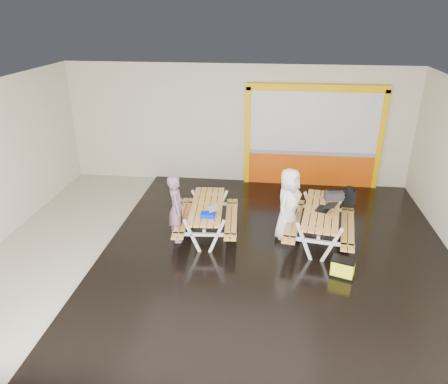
# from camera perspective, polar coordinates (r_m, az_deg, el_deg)

# --- Properties ---
(room) EXTENTS (10.02, 8.02, 3.52)m
(room) POSITION_cam_1_polar(r_m,az_deg,el_deg) (8.57, -0.72, 2.16)
(room) COLOR #B9B09C
(room) RESTS_ON ground
(deck) EXTENTS (7.50, 7.98, 0.05)m
(deck) POSITION_cam_1_polar(r_m,az_deg,el_deg) (9.29, 7.08, -8.13)
(deck) COLOR black
(deck) RESTS_ON room
(kiosk) EXTENTS (3.88, 0.16, 3.00)m
(kiosk) POSITION_cam_1_polar(r_m,az_deg,el_deg) (12.38, 11.96, 7.05)
(kiosk) COLOR #DD4E08
(kiosk) RESTS_ON room
(picnic_table_left) EXTENTS (1.51, 2.11, 0.81)m
(picnic_table_left) POSITION_cam_1_polar(r_m,az_deg,el_deg) (9.60, -2.31, -2.79)
(picnic_table_left) COLOR gold
(picnic_table_left) RESTS_ON deck
(picnic_table_right) EXTENTS (1.74, 2.32, 0.85)m
(picnic_table_right) POSITION_cam_1_polar(r_m,az_deg,el_deg) (9.54, 13.06, -3.40)
(picnic_table_right) COLOR gold
(picnic_table_right) RESTS_ON deck
(person_left) EXTENTS (0.49, 0.64, 1.55)m
(person_left) POSITION_cam_1_polar(r_m,az_deg,el_deg) (9.31, -6.47, -2.25)
(person_left) COLOR #7E556D
(person_left) RESTS_ON deck
(person_right) EXTENTS (0.83, 0.97, 1.67)m
(person_right) POSITION_cam_1_polar(r_m,az_deg,el_deg) (9.46, 8.77, -1.64)
(person_right) COLOR white
(person_right) RESTS_ON deck
(laptop_left) EXTENTS (0.40, 0.38, 0.14)m
(laptop_left) POSITION_cam_1_polar(r_m,az_deg,el_deg) (9.12, -1.99, -2.64)
(laptop_left) COLOR silver
(laptop_left) RESTS_ON picnic_table_left
(laptop_right) EXTENTS (0.52, 0.50, 0.17)m
(laptop_right) POSITION_cam_1_polar(r_m,az_deg,el_deg) (9.42, 13.69, -2.08)
(laptop_right) COLOR black
(laptop_right) RESTS_ON picnic_table_right
(blue_pouch) EXTENTS (0.31, 0.22, 0.09)m
(blue_pouch) POSITION_cam_1_polar(r_m,az_deg,el_deg) (8.97, -2.20, -3.12)
(blue_pouch) COLOR #001FCF
(blue_pouch) RESTS_ON picnic_table_left
(toolbox) EXTENTS (0.45, 0.27, 0.24)m
(toolbox) POSITION_cam_1_polar(r_m,az_deg,el_deg) (9.96, 14.72, -0.48)
(toolbox) COLOR black
(toolbox) RESTS_ON picnic_table_right
(backpack) EXTENTS (0.31, 0.21, 0.49)m
(backpack) POSITION_cam_1_polar(r_m,az_deg,el_deg) (10.41, 16.65, -0.64)
(backpack) COLOR black
(backpack) RESTS_ON picnic_table_right
(dark_case) EXTENTS (0.42, 0.32, 0.15)m
(dark_case) POSITION_cam_1_polar(r_m,az_deg,el_deg) (9.88, 9.10, -5.50)
(dark_case) COLOR black
(dark_case) RESTS_ON deck
(fluke_bag) EXTENTS (0.52, 0.42, 0.39)m
(fluke_bag) POSITION_cam_1_polar(r_m,az_deg,el_deg) (8.66, 15.85, -9.90)
(fluke_bag) COLOR black
(fluke_bag) RESTS_ON deck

